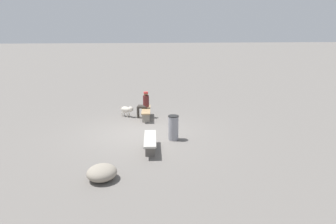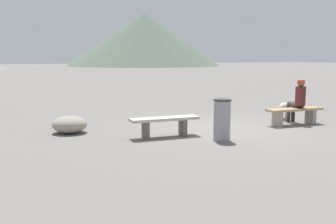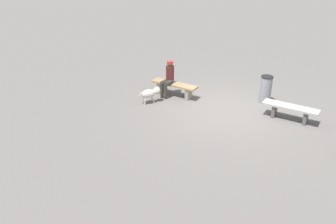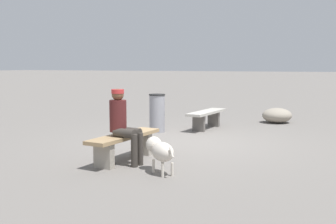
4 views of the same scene
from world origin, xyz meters
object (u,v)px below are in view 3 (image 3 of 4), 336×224
seated_person (168,76)px  bench_left (290,110)px  dog (151,93)px  trash_bin (266,90)px  bench_right (174,87)px

seated_person → bench_left: bearing=-173.1°
dog → seated_person: bearing=20.1°
seated_person → trash_bin: 3.35m
dog → bench_right: bearing=11.3°
seated_person → bench_right: bearing=-148.8°
bench_right → dog: dog is taller
seated_person → dog: size_ratio=1.92×
bench_right → dog: bearing=67.9°
bench_right → trash_bin: size_ratio=1.82×
seated_person → trash_bin: size_ratio=1.34×
bench_right → trash_bin: bearing=-159.6°
trash_bin → seated_person: bearing=16.3°
seated_person → trash_bin: seated_person is taller
trash_bin → bench_right: bearing=15.7°
bench_left → trash_bin: 1.38m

